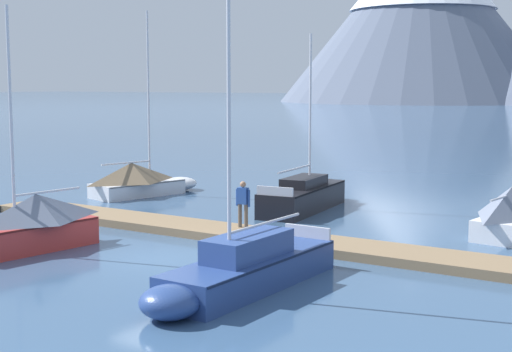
# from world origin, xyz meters

# --- Properties ---
(ground_plane) EXTENTS (700.00, 700.00, 0.00)m
(ground_plane) POSITION_xyz_m (0.00, 0.00, 0.00)
(ground_plane) COLOR #38567A
(mountain_west_summit) EXTENTS (83.57, 83.57, 52.22)m
(mountain_west_summit) POSITION_xyz_m (-56.17, 202.48, 27.61)
(mountain_west_summit) COLOR slate
(mountain_west_summit) RESTS_ON ground
(dock) EXTENTS (22.70, 3.39, 0.30)m
(dock) POSITION_xyz_m (0.00, 4.00, 0.15)
(dock) COLOR #846B4C
(dock) RESTS_ON ground
(sailboat_nearest_berth) EXTENTS (3.37, 6.09, 9.00)m
(sailboat_nearest_berth) POSITION_xyz_m (-9.13, 10.47, 0.76)
(sailboat_nearest_berth) COLOR silver
(sailboat_nearest_berth) RESTS_ON ground
(sailboat_second_berth) EXTENTS (2.68, 6.19, 7.95)m
(sailboat_second_berth) POSITION_xyz_m (-4.59, -1.51, 0.85)
(sailboat_second_berth) COLOR #B2332D
(sailboat_second_berth) RESTS_ON ground
(sailboat_mid_dock_port) EXTENTS (2.18, 7.04, 7.63)m
(sailboat_mid_dock_port) POSITION_xyz_m (-0.23, 10.87, 0.63)
(sailboat_mid_dock_port) COLOR black
(sailboat_mid_dock_port) RESTS_ON ground
(sailboat_mid_dock_starboard) EXTENTS (2.15, 7.38, 8.34)m
(sailboat_mid_dock_starboard) POSITION_xyz_m (4.08, -1.87, 0.59)
(sailboat_mid_dock_starboard) COLOR navy
(sailboat_mid_dock_starboard) RESTS_ON ground
(person_on_dock) EXTENTS (0.59, 0.22, 1.69)m
(person_on_dock) POSITION_xyz_m (0.33, 4.48, 1.26)
(person_on_dock) COLOR brown
(person_on_dock) RESTS_ON dock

